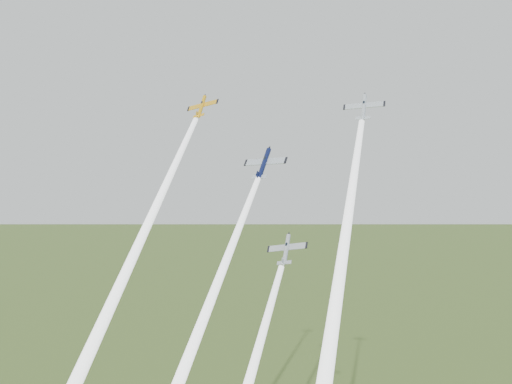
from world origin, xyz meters
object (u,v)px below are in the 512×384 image
(plane_yellow, at_px, (202,106))
(plane_navy, at_px, (264,163))
(plane_silver_right, at_px, (364,107))
(plane_silver_low, at_px, (286,249))

(plane_yellow, height_order, plane_navy, plane_yellow)
(plane_yellow, xyz_separation_m, plane_silver_right, (30.99, -0.89, -1.30))
(plane_silver_right, bearing_deg, plane_navy, 176.66)
(plane_navy, height_order, plane_silver_right, plane_silver_right)
(plane_yellow, height_order, plane_silver_right, plane_yellow)
(plane_yellow, bearing_deg, plane_silver_low, -22.31)
(plane_yellow, distance_m, plane_navy, 17.27)
(plane_silver_right, bearing_deg, plane_silver_low, -146.33)
(plane_yellow, distance_m, plane_silver_right, 31.03)
(plane_silver_low, bearing_deg, plane_yellow, 155.39)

